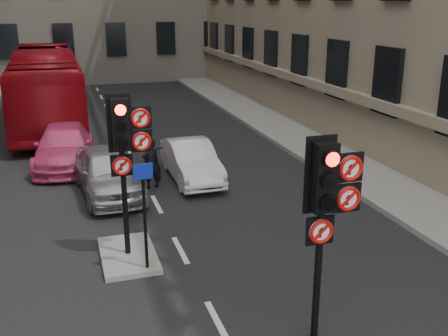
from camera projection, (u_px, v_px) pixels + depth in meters
pavement_right at (320, 146)px, 20.52m from camera, size 3.00×50.00×0.16m
centre_island at (128, 255)px, 11.77m from camera, size 1.20×2.00×0.12m
signal_near at (327, 199)px, 8.13m from camera, size 0.91×0.40×3.58m
signal_far at (125, 141)px, 10.98m from camera, size 0.91×0.40×3.58m
car_silver at (108, 171)px, 15.45m from camera, size 1.98×4.24×1.41m
car_white at (191, 161)px, 16.77m from camera, size 1.32×3.76×1.24m
car_pink at (64, 146)px, 18.23m from camera, size 2.30×4.78×1.34m
bus_red at (46, 87)px, 24.17m from camera, size 2.97×12.27×3.41m
motorcycle at (152, 160)px, 17.08m from camera, size 0.69×1.90×1.12m
motorcyclist at (151, 163)px, 15.95m from camera, size 0.66×0.53×1.56m
info_sign at (144, 202)px, 10.63m from camera, size 0.40×0.13×2.32m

